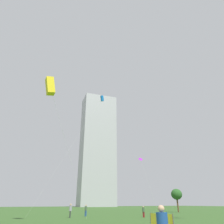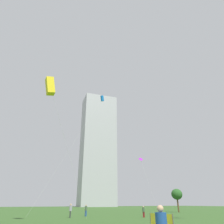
# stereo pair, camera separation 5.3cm
# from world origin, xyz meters

# --- Properties ---
(person_standing_1) EXTENTS (0.34, 0.34, 1.54)m
(person_standing_1) POSITION_xyz_m (8.86, 16.68, 0.89)
(person_standing_1) COLOR maroon
(person_standing_1) RESTS_ON ground
(person_standing_3) EXTENTS (0.41, 0.41, 1.86)m
(person_standing_3) POSITION_xyz_m (-1.11, 20.76, 1.07)
(person_standing_3) COLOR #2D2D33
(person_standing_3) RESTS_ON ground
(person_standing_4) EXTENTS (0.38, 0.38, 1.71)m
(person_standing_4) POSITION_xyz_m (2.27, 23.35, 0.99)
(person_standing_4) COLOR #1E478C
(person_standing_4) RESTS_ON ground
(kite_flying_0) EXTENTS (11.16, 2.90, 21.73)m
(kite_flying_0) POSITION_xyz_m (4.11, 22.16, 20.94)
(kite_flying_0) COLOR silver
(kite_flying_0) RESTS_ON ground
(kite_flying_3) EXTENTS (8.34, 5.57, 16.58)m
(kite_flying_3) POSITION_xyz_m (-7.62, 11.99, 15.36)
(kite_flying_3) COLOR silver
(kite_flying_3) RESTS_ON ground
(kite_flying_4) EXTENTS (3.33, 2.04, 11.67)m
(kite_flying_4) POSITION_xyz_m (17.05, 28.19, 11.15)
(kite_flying_4) COLOR silver
(kite_flying_4) RESTS_ON ground
(park_tree_0) EXTENTS (2.56, 2.56, 5.14)m
(park_tree_0) POSITION_xyz_m (27.36, 28.81, 3.86)
(park_tree_0) COLOR brown
(park_tree_0) RESTS_ON ground
(distant_highrise_0) EXTENTS (23.93, 18.07, 72.13)m
(distant_highrise_0) POSITION_xyz_m (44.12, 115.07, 36.06)
(distant_highrise_0) COLOR #A8A8AD
(distant_highrise_0) RESTS_ON ground
(event_banner) EXTENTS (0.33, 2.72, 1.14)m
(event_banner) POSITION_xyz_m (1.71, 4.08, 0.61)
(event_banner) COLOR #4C4C4C
(event_banner) RESTS_ON ground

